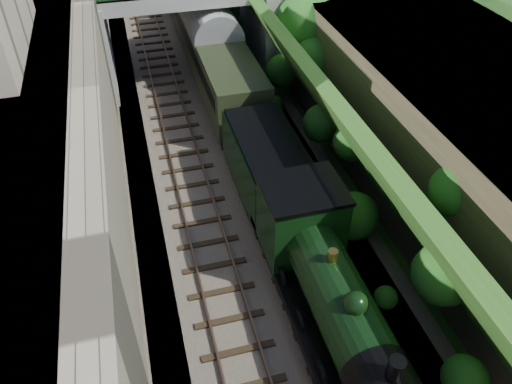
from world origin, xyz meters
name	(u,v)px	position (x,y,z in m)	size (l,w,h in m)	color
trackbed	(204,104)	(0.00, 20.00, 0.10)	(10.00, 90.00, 0.20)	#473F38
retaining_wall	(97,60)	(-5.50, 20.00, 3.50)	(1.00, 90.00, 7.00)	#756B56
street_plateau_left	(27,68)	(-9.00, 20.00, 3.50)	(6.00, 90.00, 7.00)	#262628
street_plateau_right	(359,37)	(9.50, 20.00, 3.12)	(8.00, 90.00, 6.25)	#262628
embankment_slope	(305,73)	(5.05, 16.97, 2.84)	(4.42, 90.00, 6.45)	#1E4714
track_left	(170,106)	(-2.00, 20.00, 0.25)	(2.50, 90.00, 0.20)	black
track_right	(224,99)	(1.20, 20.00, 0.25)	(2.50, 90.00, 0.20)	black
road_bridge	(203,11)	(0.94, 24.00, 4.08)	(16.00, 6.40, 7.25)	gray
tree	(310,25)	(5.91, 18.90, 4.65)	(3.60, 3.80, 6.60)	black
locomotive	(330,292)	(1.20, 3.59, 1.89)	(3.10, 10.23, 3.83)	black
tender	(267,169)	(1.20, 10.95, 1.62)	(2.70, 6.00, 3.05)	black
coach_front	(211,46)	(1.20, 23.55, 2.05)	(2.90, 18.00, 3.70)	black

